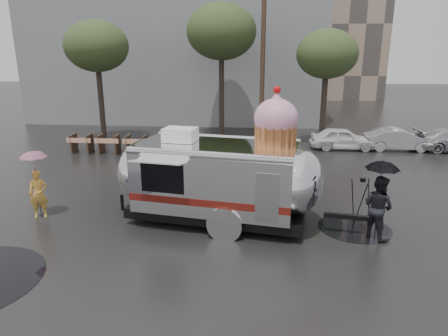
# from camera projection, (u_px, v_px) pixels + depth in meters

# --- Properties ---
(ground) EXTENTS (120.00, 120.00, 0.00)m
(ground) POSITION_uv_depth(u_px,v_px,m) (174.00, 243.00, 11.34)
(ground) COLOR black
(ground) RESTS_ON ground
(puddles) EXTENTS (13.34, 6.68, 0.01)m
(puddles) POSITION_uv_depth(u_px,v_px,m) (62.00, 267.00, 10.07)
(puddles) COLOR black
(puddles) RESTS_ON ground
(grey_building) EXTENTS (22.00, 12.00, 13.00)m
(grey_building) POSITION_uv_depth(u_px,v_px,m) (183.00, 35.00, 32.78)
(grey_building) COLOR slate
(grey_building) RESTS_ON ground
(utility_pole) EXTENTS (1.60, 0.28, 9.00)m
(utility_pole) POSITION_uv_depth(u_px,v_px,m) (263.00, 62.00, 23.22)
(utility_pole) COLOR #473323
(utility_pole) RESTS_ON ground
(tree_left) EXTENTS (3.64, 3.64, 6.95)m
(tree_left) POSITION_uv_depth(u_px,v_px,m) (96.00, 47.00, 22.79)
(tree_left) COLOR #382D26
(tree_left) RESTS_ON ground
(tree_mid) EXTENTS (4.20, 4.20, 8.03)m
(tree_mid) POSITION_uv_depth(u_px,v_px,m) (221.00, 32.00, 23.90)
(tree_mid) COLOR #382D26
(tree_mid) RESTS_ON ground
(tree_right) EXTENTS (3.36, 3.36, 6.42)m
(tree_right) POSITION_uv_depth(u_px,v_px,m) (327.00, 55.00, 21.86)
(tree_right) COLOR #382D26
(tree_right) RESTS_ON ground
(barricade_row) EXTENTS (4.30, 0.80, 1.00)m
(barricade_row) POSITION_uv_depth(u_px,v_px,m) (109.00, 144.00, 21.17)
(barricade_row) COLOR #473323
(barricade_row) RESTS_ON ground
(parked_cars) EXTENTS (13.20, 1.90, 1.50)m
(parked_cars) POSITION_uv_depth(u_px,v_px,m) (432.00, 138.00, 21.66)
(parked_cars) COLOR silver
(parked_cars) RESTS_ON ground
(airstream_trailer) EXTENTS (8.07, 3.60, 4.39)m
(airstream_trailer) POSITION_uv_depth(u_px,v_px,m) (221.00, 175.00, 12.43)
(airstream_trailer) COLOR silver
(airstream_trailer) RESTS_ON ground
(person_left) EXTENTS (0.66, 0.55, 1.58)m
(person_left) POSITION_uv_depth(u_px,v_px,m) (39.00, 194.00, 12.94)
(person_left) COLOR gold
(person_left) RESTS_ON ground
(umbrella_pink) EXTENTS (1.04, 1.04, 2.26)m
(umbrella_pink) POSITION_uv_depth(u_px,v_px,m) (34.00, 161.00, 12.62)
(umbrella_pink) COLOR pink
(umbrella_pink) RESTS_ON ground
(person_right) EXTENTS (0.95, 1.03, 1.89)m
(person_right) POSITION_uv_depth(u_px,v_px,m) (378.00, 207.00, 11.44)
(person_right) COLOR black
(person_right) RESTS_ON ground
(umbrella_black) EXTENTS (1.16, 1.16, 2.34)m
(umbrella_black) POSITION_uv_depth(u_px,v_px,m) (382.00, 174.00, 11.16)
(umbrella_black) COLOR black
(umbrella_black) RESTS_ON ground
(tripod) EXTENTS (0.63, 0.64, 1.59)m
(tripod) POSITION_uv_depth(u_px,v_px,m) (361.00, 198.00, 12.14)
(tripod) COLOR black
(tripod) RESTS_ON ground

